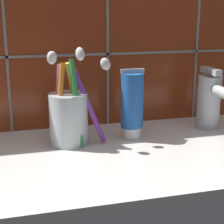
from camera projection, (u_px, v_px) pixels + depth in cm
name	position (u px, v px, depth cm)	size (l,w,h in cm)	color
sink_counter	(120.00, 157.00, 64.30)	(78.84, 33.43, 2.00)	silver
tile_wall_backsplash	(97.00, 27.00, 74.42)	(88.84, 1.72, 44.21)	#933819
toothbrush_cup	(69.00, 115.00, 66.65)	(11.55, 9.17, 17.73)	silver
toothpaste_tube	(132.00, 105.00, 69.27)	(4.40, 4.19, 13.19)	white
sink_faucet	(211.00, 100.00, 75.05)	(4.71, 12.04, 12.30)	silver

